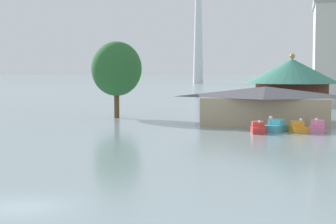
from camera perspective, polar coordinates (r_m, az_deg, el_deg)
ground_plane at (r=28.76m, az=-14.47°, el=-9.24°), size 2000.00×2000.00×0.00m
pedal_boat_red at (r=61.28m, az=8.98°, el=-1.63°), size 1.86×2.81×1.46m
pedal_boat_cyan at (r=62.94m, az=10.66°, el=-1.45°), size 2.53×3.31×1.78m
pedal_boat_orange at (r=62.65m, az=12.82°, el=-1.57°), size 2.30×2.91×1.64m
pedal_boat_pink at (r=62.98m, az=14.72°, el=-1.52°), size 1.86×2.61×1.65m
boathouse at (r=69.51m, az=9.73°, el=0.68°), size 16.10×7.81×4.74m
green_roof_pavilion at (r=76.49m, az=12.28°, el=2.57°), size 12.38×12.38×8.89m
shoreline_tree_tall_left at (r=80.73m, az=-5.18°, el=4.32°), size 7.12×7.12×10.75m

